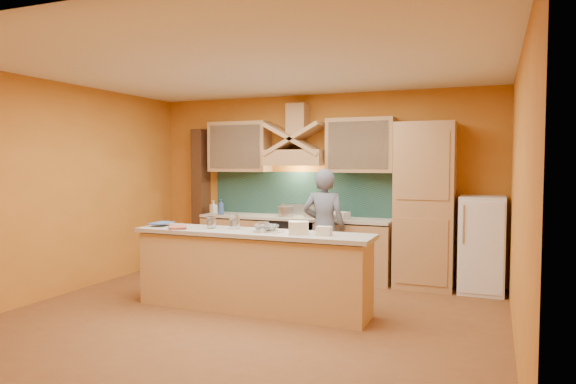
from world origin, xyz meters
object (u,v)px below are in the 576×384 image
at_px(person, 324,228).
at_px(kitchen_scale, 263,228).
at_px(stove, 294,247).
at_px(mixing_bowl, 266,228).
at_px(fridge, 482,244).

relative_size(person, kitchen_scale, 13.78).
bearing_deg(stove, person, -37.54).
xyz_separation_m(person, mixing_bowl, (-0.26, -1.39, 0.15)).
xyz_separation_m(stove, person, (0.64, -0.49, 0.38)).
height_order(person, mixing_bowl, person).
relative_size(fridge, kitchen_scale, 10.76).
bearing_deg(person, stove, -41.82).
xyz_separation_m(stove, mixing_bowl, (0.38, -1.88, 0.53)).
bearing_deg(person, kitchen_scale, 75.31).
relative_size(stove, mixing_bowl, 2.96).
bearing_deg(mixing_bowl, stove, 101.42).
height_order(stove, person, person).
bearing_deg(kitchen_scale, mixing_bowl, 106.58).
height_order(kitchen_scale, mixing_bowl, kitchen_scale).
xyz_separation_m(fridge, kitchen_scale, (-2.33, -1.95, 0.35)).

